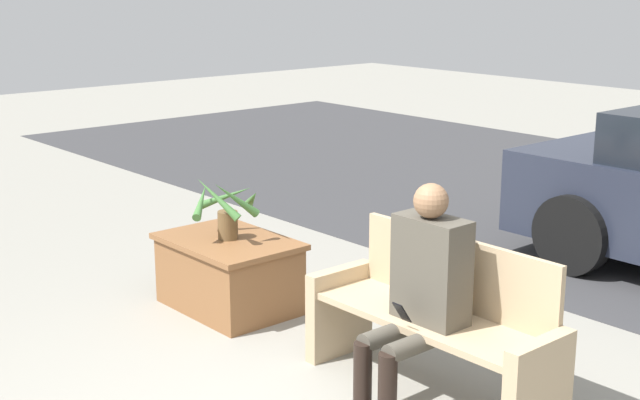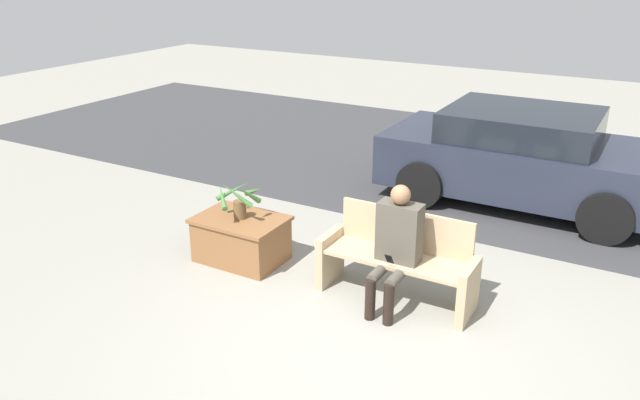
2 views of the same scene
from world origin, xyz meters
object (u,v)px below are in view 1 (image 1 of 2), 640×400
Objects in this scene: potted_plant at (227,208)px; bench at (435,322)px; person_seated at (422,285)px; planter_box at (229,271)px.

bench is at bearing 3.70° from potted_plant.
bench is at bearing 102.48° from person_seated.
planter_box is (-1.90, -0.12, -0.15)m from bench.
bench is 1.93m from potted_plant.
potted_plant is (-1.93, 0.05, 0.05)m from person_seated.
person_seated is at bearing -1.54° from planter_box.
person_seated is 1.98m from planter_box.
potted_plant is (0.00, -0.01, 0.48)m from planter_box.
person_seated is (0.04, -0.17, 0.28)m from bench.
bench is 0.33m from person_seated.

